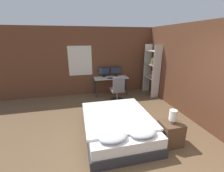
# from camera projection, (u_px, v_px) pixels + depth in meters

# --- Properties ---
(ground_plane) EXTENTS (20.00, 20.00, 0.00)m
(ground_plane) POSITION_uv_depth(u_px,v_px,m) (161.00, 172.00, 2.67)
(ground_plane) COLOR brown
(wall_back) EXTENTS (12.00, 0.08, 2.70)m
(wall_back) POSITION_uv_depth(u_px,v_px,m) (109.00, 61.00, 6.25)
(wall_back) COLOR brown
(wall_back) RESTS_ON ground_plane
(wall_side_right) EXTENTS (0.06, 12.00, 2.70)m
(wall_side_right) POSITION_uv_depth(u_px,v_px,m) (198.00, 74.00, 4.04)
(wall_side_right) COLOR brown
(wall_side_right) RESTS_ON ground_plane
(bed) EXTENTS (1.58, 2.00, 0.57)m
(bed) POSITION_uv_depth(u_px,v_px,m) (118.00, 125.00, 3.64)
(bed) COLOR #2D2D33
(bed) RESTS_ON ground_plane
(nightstand) EXTENTS (0.45, 0.42, 0.53)m
(nightstand) POSITION_uv_depth(u_px,v_px,m) (170.00, 133.00, 3.33)
(nightstand) COLOR brown
(nightstand) RESTS_ON ground_plane
(bedside_lamp) EXTENTS (0.16, 0.16, 0.30)m
(bedside_lamp) POSITION_uv_depth(u_px,v_px,m) (173.00, 115.00, 3.19)
(bedside_lamp) COLOR gray
(bedside_lamp) RESTS_ON nightstand
(desk) EXTENTS (1.37, 0.55, 0.74)m
(desk) POSITION_uv_depth(u_px,v_px,m) (111.00, 80.00, 6.15)
(desk) COLOR beige
(desk) RESTS_ON ground_plane
(monitor_left) EXTENTS (0.47, 0.16, 0.38)m
(monitor_left) POSITION_uv_depth(u_px,v_px,m) (104.00, 71.00, 6.15)
(monitor_left) COLOR black
(monitor_left) RESTS_ON desk
(monitor_right) EXTENTS (0.47, 0.16, 0.38)m
(monitor_right) POSITION_uv_depth(u_px,v_px,m) (116.00, 71.00, 6.27)
(monitor_right) COLOR black
(monitor_right) RESTS_ON desk
(keyboard) EXTENTS (0.35, 0.13, 0.02)m
(keyboard) POSITION_uv_depth(u_px,v_px,m) (112.00, 78.00, 5.96)
(keyboard) COLOR black
(keyboard) RESTS_ON desk
(computer_mouse) EXTENTS (0.07, 0.05, 0.04)m
(computer_mouse) POSITION_uv_depth(u_px,v_px,m) (118.00, 78.00, 6.01)
(computer_mouse) COLOR black
(computer_mouse) RESTS_ON desk
(office_chair) EXTENTS (0.52, 0.52, 0.97)m
(office_chair) POSITION_uv_depth(u_px,v_px,m) (118.00, 92.00, 5.53)
(office_chair) COLOR black
(office_chair) RESTS_ON ground_plane
(bookshelf) EXTENTS (0.33, 0.81, 2.04)m
(bookshelf) POSITION_uv_depth(u_px,v_px,m) (153.00, 69.00, 5.99)
(bookshelf) COLOR beige
(bookshelf) RESTS_ON ground_plane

